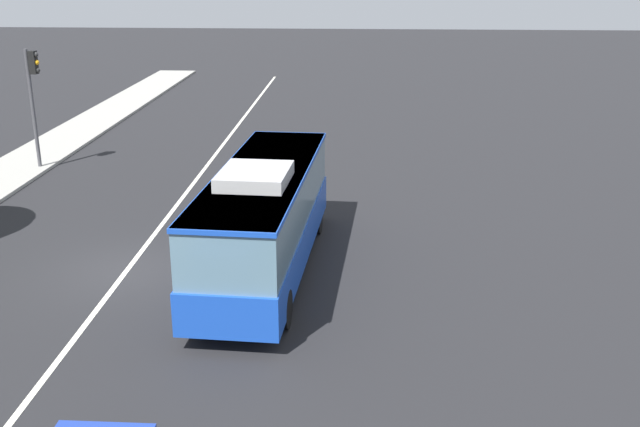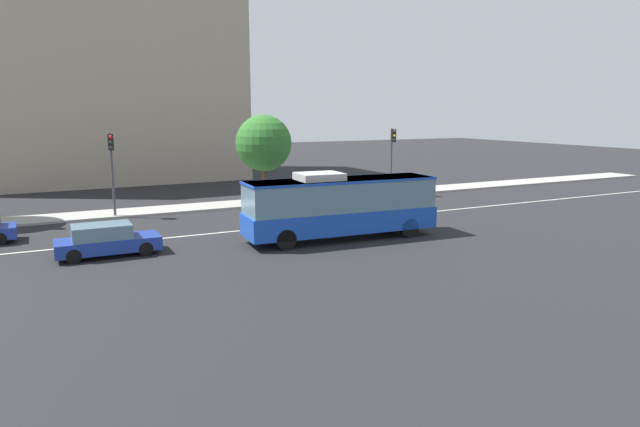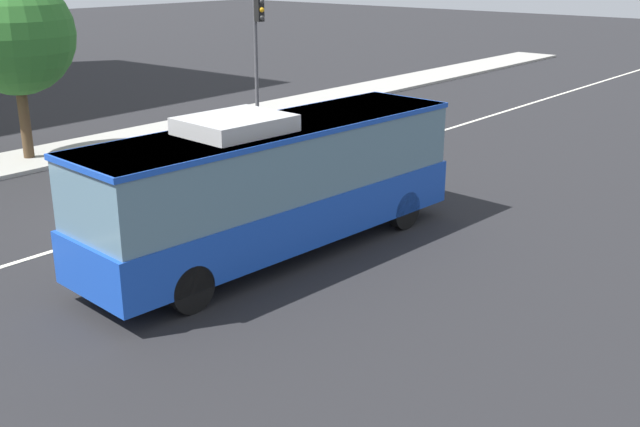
{
  "view_description": "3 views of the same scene",
  "coord_description": "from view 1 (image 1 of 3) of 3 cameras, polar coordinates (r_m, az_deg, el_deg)",
  "views": [
    {
      "loc": [
        -19.93,
        -6.91,
        8.78
      ],
      "look_at": [
        0.8,
        -5.7,
        1.61
      ],
      "focal_mm": 41.6,
      "sensor_mm": 36.0,
      "label": 1
    },
    {
      "loc": [
        -13.32,
        -28.59,
        6.46
      ],
      "look_at": [
        -1.92,
        -5.8,
        1.76
      ],
      "focal_mm": 31.12,
      "sensor_mm": 36.0,
      "label": 2
    },
    {
      "loc": [
        -12.04,
        -15.85,
        6.68
      ],
      "look_at": [
        -0.0,
        -5.54,
        1.31
      ],
      "focal_mm": 42.51,
      "sensor_mm": 36.0,
      "label": 3
    }
  ],
  "objects": [
    {
      "name": "ground_plane",
      "position": [
        22.85,
        -14.58,
        -4.21
      ],
      "size": [
        160.0,
        160.0,
        0.0
      ],
      "primitive_type": "plane",
      "color": "black"
    },
    {
      "name": "lane_centre_line",
      "position": [
        22.85,
        -14.58,
        -4.19
      ],
      "size": [
        76.0,
        0.16,
        0.01
      ],
      "primitive_type": "cube",
      "color": "silver",
      "rests_on": "ground_plane"
    },
    {
      "name": "transit_bus",
      "position": [
        21.38,
        -4.31,
        -0.04
      ],
      "size": [
        10.13,
        3.08,
        3.46
      ],
      "rotation": [
        0.0,
        0.0,
        -0.06
      ],
      "color": "#1947B7",
      "rests_on": "ground_plane"
    },
    {
      "name": "traffic_light_mid_block",
      "position": [
        34.08,
        -21.17,
        8.97
      ],
      "size": [
        0.34,
        0.62,
        5.2
      ],
      "rotation": [
        0.0,
        0.0,
        -1.64
      ],
      "color": "#47474C",
      "rests_on": "ground_plane"
    }
  ]
}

